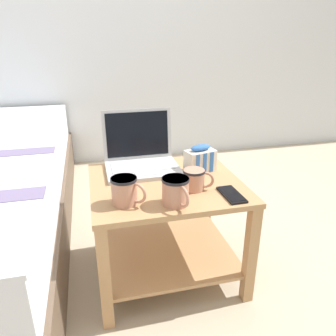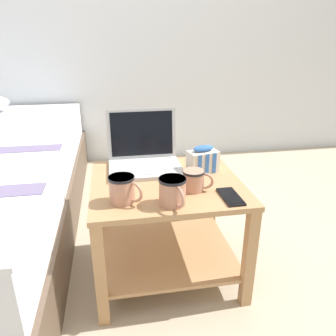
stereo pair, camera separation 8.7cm
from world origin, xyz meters
name	(u,v)px [view 2 (the right image)]	position (x,y,z in m)	size (l,w,h in m)	color
ground_plane	(166,270)	(0.00, 0.00, 0.00)	(8.00, 8.00, 0.00)	tan
back_wall	(132,9)	(0.00, 1.62, 1.25)	(8.00, 0.05, 2.50)	silver
bedside_table	(166,215)	(0.00, 0.00, 0.31)	(0.64, 0.57, 0.47)	tan
laptop	(144,157)	(-0.07, 0.18, 0.52)	(0.33, 0.28, 0.26)	#B7BABC
mug_front_left	(194,179)	(0.10, -0.10, 0.52)	(0.12, 0.09, 0.09)	tan
mug_front_right	(173,190)	(-0.01, -0.21, 0.53)	(0.10, 0.14, 0.10)	tan
mug_mid_center	(123,188)	(-0.19, -0.16, 0.53)	(0.12, 0.11, 0.10)	tan
snack_bag	(203,160)	(0.18, 0.08, 0.53)	(0.15, 0.11, 0.13)	silver
cell_phone	(231,197)	(0.22, -0.19, 0.48)	(0.07, 0.15, 0.01)	black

